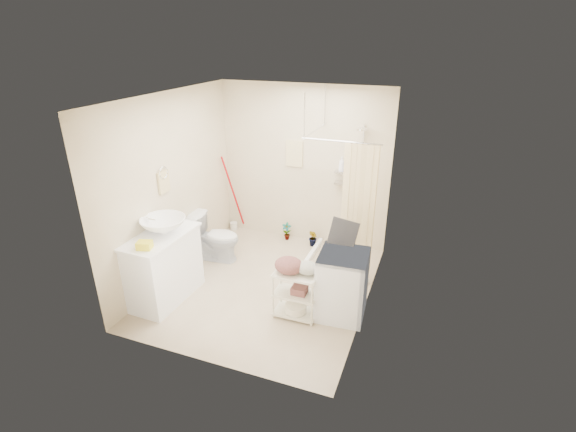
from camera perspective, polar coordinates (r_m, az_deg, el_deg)
name	(u,v)px	position (r m, az deg, el deg)	size (l,w,h in m)	color
floor	(266,285)	(6.00, -2.99, -9.47)	(3.20, 3.20, 0.00)	#BEAC8E
ceiling	(262,97)	(5.07, -3.64, 15.95)	(2.80, 3.20, 0.04)	silver
wall_back	(303,166)	(6.81, 2.13, 6.81)	(2.80, 0.04, 2.60)	beige
wall_front	(198,258)	(4.13, -12.21, -5.60)	(2.80, 0.04, 2.60)	beige
wall_left	(172,187)	(6.07, -15.53, 3.78)	(0.04, 3.20, 2.60)	beige
wall_right	(372,216)	(5.04, 11.48, 0.06)	(0.04, 3.20, 2.60)	beige
vanity	(163,267)	(5.76, -16.74, -6.66)	(0.60, 1.06, 0.94)	white
sink	(163,225)	(5.55, -16.68, -1.22)	(0.58, 0.58, 0.20)	white
counter_basket	(144,245)	(5.22, -19.04, -3.80)	(0.17, 0.13, 0.09)	yellow
floor_basket	(160,304)	(5.77, -17.14, -11.41)	(0.23, 0.17, 0.12)	gold
toilet	(216,237)	(6.58, -9.88, -2.83)	(0.42, 0.74, 0.76)	silver
mop	(232,194)	(7.41, -7.68, 3.05)	(0.13, 0.13, 1.38)	#AD0309
potted_plant_a	(287,231)	(7.17, -0.19, -2.10)	(0.16, 0.11, 0.31)	#955020
potted_plant_b	(313,238)	(6.96, 3.47, -3.03)	(0.16, 0.13, 0.30)	brown
hanging_towel	(294,154)	(6.78, 0.88, 8.51)	(0.28, 0.03, 0.42)	beige
towel_ring	(164,180)	(5.85, -16.66, 4.68)	(0.04, 0.22, 0.34)	#D7C382
tp_holder	(181,224)	(6.30, -14.40, -1.07)	(0.08, 0.12, 0.14)	white
shower	(346,199)	(6.18, 7.96, 2.33)	(1.10, 1.10, 2.10)	white
shampoo_bottle_a	(342,164)	(6.51, 7.36, 7.05)	(0.09, 0.09, 0.22)	white
shampoo_bottle_b	(349,166)	(6.50, 8.28, 6.82)	(0.09, 0.09, 0.19)	#4257A8
washing_machine	(342,285)	(5.27, 7.43, -9.28)	(0.58, 0.60, 0.85)	silver
laundry_rack	(296,290)	(5.23, 1.08, -10.14)	(0.54, 0.31, 0.74)	beige
ironing_board	(335,264)	(5.34, 6.47, -6.51)	(0.34, 0.10, 1.21)	black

